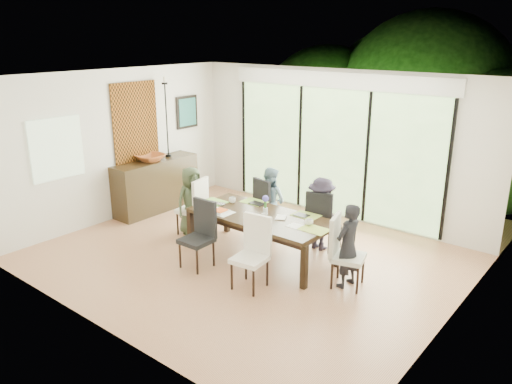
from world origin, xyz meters
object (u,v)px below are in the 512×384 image
Objects in this scene: sideboard at (156,185)px; person_far_right at (321,214)px; person_right_end at (348,246)px; person_far_left at (270,201)px; chair_near_left at (196,235)px; chair_far_left at (271,205)px; table_top at (261,216)px; laptop at (215,204)px; chair_left_end at (191,205)px; chair_far_right at (321,219)px; vase at (265,211)px; person_left_end at (192,201)px; bowl at (150,158)px; chair_right_end at (349,252)px; cup_a at (232,200)px; cup_c at (309,222)px; chair_near_right at (250,254)px; cup_b at (264,216)px.

person_far_right is at bearing 6.80° from sideboard.
person_far_left is (-1.93, 0.83, 0.00)m from person_right_end.
chair_near_left is 0.85× the size of person_far_left.
chair_far_left is 1.72m from chair_near_left.
table_top is 1.48m from person_right_end.
person_far_left is 1.02m from laptop.
chair_left_end is at bearing 162.22° from laptop.
sideboard is at bearing 13.82° from person_far_left.
chair_far_right is 1.00m from person_far_left.
person_left_end is at bearing -178.13° from vase.
person_far_right reaches higher than bowl.
chair_far_right is at bearing 57.53° from chair_near_left.
person_far_left is at bearing 51.37° from chair_right_end.
cup_a is (-0.75, 0.10, -0.01)m from vase.
bowl is at bearing 90.18° from person_left_end.
laptop is (-0.40, -0.95, 0.19)m from chair_far_left.
cup_c is (2.30, 0.10, 0.22)m from chair_left_end.
cup_c is (-0.70, 0.10, 0.22)m from chair_right_end.
person_left_end is 2.29m from cup_c.
bowl is at bearing 154.30° from chair_near_right.
person_left_end is 1.48m from sideboard.
chair_left_end and chair_far_right have the same top height.
person_far_right reaches higher than chair_near_right.
person_far_right reaches higher than chair_right_end.
person_far_right is (0.05, 1.70, 0.09)m from chair_near_right.
chair_left_end is 0.57× the size of sideboard.
chair_far_right is at bearing 25.13° from laptop.
chair_left_end is 1.00× the size of chair_near_right.
bowl reaches higher than vase.
chair_left_end is 8.87× the size of cup_c.
chair_near_left is 1.64m from cup_c.
person_right_end is 0.66× the size of sideboard.
chair_right_end and chair_far_left have the same top height.
cup_b is at bearing 78.66° from chair_right_end.
chair_near_right reaches higher than cup_c.
person_right_end is 4.41m from bowl.
chair_far_left is (-0.45, 0.85, -0.15)m from table_top.
chair_far_right is at bearing 81.96° from chair_near_right.
chair_far_right reaches higher than table_top.
table_top is 0.81m from cup_c.
person_far_left is 2.54m from bowl.
chair_left_end is 1.67m from cup_b.
person_far_right reaches higher than cup_c.
bowl reaches higher than chair_left_end.
person_right_end is 1.25m from person_far_right.
chair_near_left is 0.85× the size of person_far_right.
cup_c is (0.30, 0.97, 0.22)m from chair_near_right.
person_far_left reaches higher than chair_near_left.
chair_far_right is 2.02m from chair_near_left.
person_far_left is 10.40× the size of cup_a.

